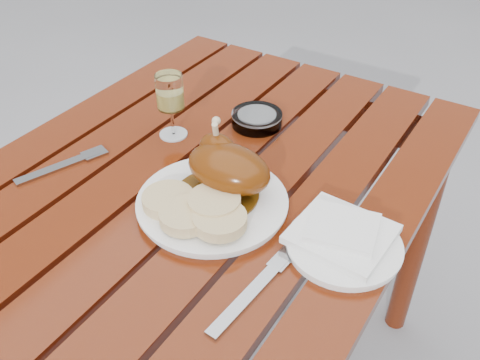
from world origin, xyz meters
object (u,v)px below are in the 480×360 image
object	(u,v)px
table	(194,317)
dinner_plate	(212,203)
wine_glass	(171,106)
ashtray	(257,119)
side_plate	(344,246)

from	to	relation	value
table	dinner_plate	bearing A→B (deg)	-9.21
table	wine_glass	distance (m)	0.48
ashtray	side_plate	bearing A→B (deg)	-38.88
dinner_plate	wine_glass	bearing A→B (deg)	143.69
wine_glass	side_plate	size ratio (longest dim) A/B	0.74
wine_glass	ashtray	xyz separation A→B (m)	(0.13, 0.13, -0.06)
side_plate	ashtray	size ratio (longest dim) A/B	1.69
table	dinner_plate	xyz separation A→B (m)	(0.08, -0.01, 0.38)
table	side_plate	xyz separation A→B (m)	(0.32, 0.01, 0.38)
table	wine_glass	world-z (taller)	wine_glass
table	ashtray	world-z (taller)	ashtray
table	side_plate	distance (m)	0.50
table	side_plate	size ratio (longest dim) A/B	6.37
wine_glass	side_plate	xyz separation A→B (m)	(0.44, -0.12, -0.06)
table	side_plate	world-z (taller)	side_plate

